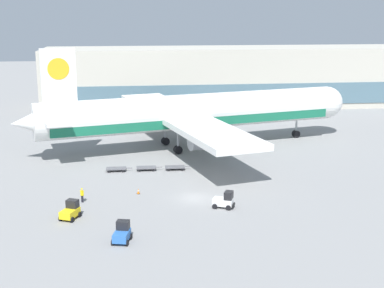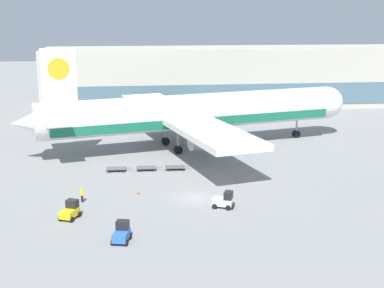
% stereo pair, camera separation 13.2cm
% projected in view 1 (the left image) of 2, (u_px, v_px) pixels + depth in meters
% --- Properties ---
extents(ground_plane, '(400.00, 400.00, 0.00)m').
position_uv_depth(ground_plane, '(196.00, 198.00, 65.20)').
color(ground_plane, gray).
extents(terminal_building, '(90.00, 18.20, 14.00)m').
position_uv_depth(terminal_building, '(233.00, 77.00, 130.02)').
color(terminal_building, '#BCB7A8').
rests_on(terminal_building, ground_plane).
extents(airplane_main, '(57.03, 48.50, 17.00)m').
position_uv_depth(airplane_main, '(190.00, 113.00, 88.59)').
color(airplane_main, white).
rests_on(airplane_main, ground_plane).
extents(baggage_tug_foreground, '(2.41, 2.80, 2.00)m').
position_uv_depth(baggage_tug_foreground, '(71.00, 211.00, 58.61)').
color(baggage_tug_foreground, yellow).
rests_on(baggage_tug_foreground, ground_plane).
extents(baggage_tug_mid, '(2.79, 2.38, 2.00)m').
position_uv_depth(baggage_tug_mid, '(225.00, 200.00, 61.86)').
color(baggage_tug_mid, silver).
rests_on(baggage_tug_mid, ground_plane).
extents(baggage_tug_far, '(2.11, 2.70, 2.00)m').
position_uv_depth(baggage_tug_far, '(122.00, 233.00, 52.67)').
color(baggage_tug_far, '#2D66B7').
rests_on(baggage_tug_far, ground_plane).
extents(baggage_dolly_lead, '(3.72, 1.56, 0.48)m').
position_uv_depth(baggage_dolly_lead, '(116.00, 169.00, 76.27)').
color(baggage_dolly_lead, '#56565B').
rests_on(baggage_dolly_lead, ground_plane).
extents(baggage_dolly_second, '(3.72, 1.56, 0.48)m').
position_uv_depth(baggage_dolly_second, '(146.00, 168.00, 76.72)').
color(baggage_dolly_second, '#56565B').
rests_on(baggage_dolly_second, ground_plane).
extents(baggage_dolly_third, '(3.72, 1.56, 0.48)m').
position_uv_depth(baggage_dolly_third, '(175.00, 167.00, 77.01)').
color(baggage_dolly_third, '#56565B').
rests_on(baggage_dolly_third, ground_plane).
extents(ground_crew_near, '(0.44, 0.42, 1.78)m').
position_uv_depth(ground_crew_near, '(82.00, 194.00, 63.57)').
color(ground_crew_near, black).
rests_on(ground_crew_near, ground_plane).
extents(traffic_cone_near, '(0.40, 0.40, 0.69)m').
position_uv_depth(traffic_cone_near, '(138.00, 191.00, 66.73)').
color(traffic_cone_near, black).
rests_on(traffic_cone_near, ground_plane).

